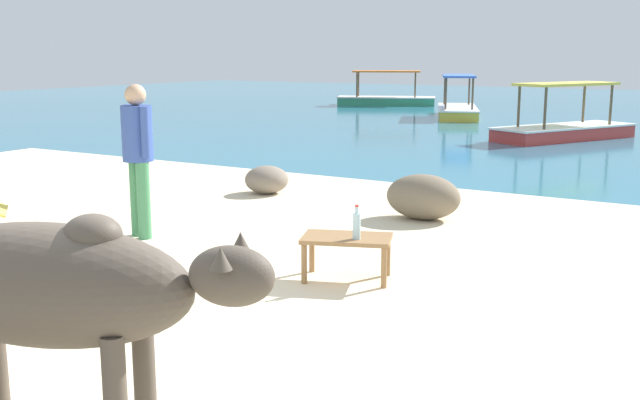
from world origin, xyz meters
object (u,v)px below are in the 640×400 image
object	(u,v)px
low_bench_table	(347,243)
boat_green	(386,98)
cow	(55,287)
boat_red	(564,127)
person_standing	(138,149)
bottle	(357,225)
boat_yellow	(457,108)

from	to	relation	value
low_bench_table	boat_green	world-z (taller)	boat_green
cow	boat_red	bearing A→B (deg)	74.63
low_bench_table	person_standing	xyz separation A→B (m)	(-2.63, 0.24, 0.62)
bottle	boat_green	distance (m)	22.55
boat_yellow	cow	bearing A→B (deg)	172.45
cow	low_bench_table	xyz separation A→B (m)	(0.04, 3.05, -0.44)
boat_red	boat_yellow	size ratio (longest dim) A/B	0.99
bottle	boat_red	world-z (taller)	boat_red
boat_green	boat_red	distance (m)	11.82
boat_green	boat_yellow	distance (m)	5.67
bottle	low_bench_table	bearing A→B (deg)	160.17
bottle	boat_green	xyz separation A→B (m)	(-9.52, 20.44, -0.25)
low_bench_table	boat_yellow	world-z (taller)	boat_yellow
boat_green	boat_red	size ratio (longest dim) A/B	1.01
bottle	person_standing	distance (m)	2.79
cow	low_bench_table	bearing A→B (deg)	70.50
cow	boat_yellow	bearing A→B (deg)	85.84
low_bench_table	boat_yellow	bearing A→B (deg)	86.71
cow	bottle	xyz separation A→B (m)	(0.15, 3.01, -0.26)
cow	boat_green	size ratio (longest dim) A/B	0.54
cow	boat_red	size ratio (longest dim) A/B	0.54
boat_green	boat_red	xyz separation A→B (m)	(8.46, -8.25, 0.00)
bottle	boat_yellow	bearing A→B (deg)	107.61
low_bench_table	person_standing	world-z (taller)	person_standing
person_standing	boat_green	xyz separation A→B (m)	(-6.78, 20.16, -0.70)
cow	person_standing	bearing A→B (deg)	109.39
person_standing	boat_red	bearing A→B (deg)	15.20
person_standing	boat_red	world-z (taller)	person_standing
boat_green	boat_red	world-z (taller)	same
boat_red	boat_yellow	xyz separation A→B (m)	(-4.23, 4.47, 0.00)
cow	person_standing	size ratio (longest dim) A/B	1.27
bottle	boat_red	bearing A→B (deg)	94.97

